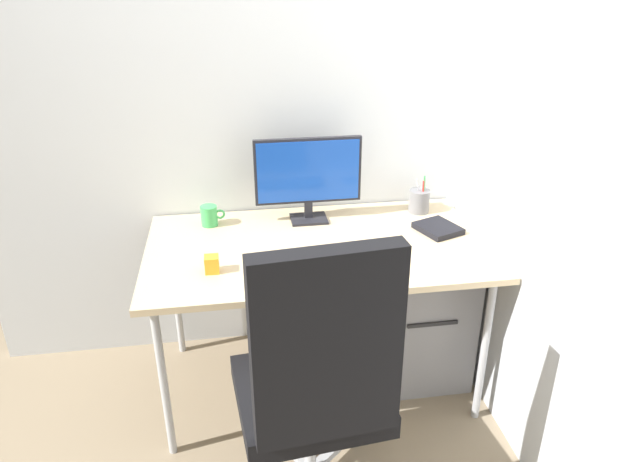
% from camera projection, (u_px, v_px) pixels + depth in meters
% --- Properties ---
extents(ground_plane, '(8.00, 8.00, 0.00)m').
position_uv_depth(ground_plane, '(317.00, 380.00, 2.78)').
color(ground_plane, gray).
extents(wall_back, '(3.02, 0.04, 2.80)m').
position_uv_depth(wall_back, '(302.00, 65.00, 2.58)').
color(wall_back, silver).
rests_on(wall_back, ground_plane).
extents(wall_side_right, '(0.04, 2.41, 2.80)m').
position_uv_depth(wall_side_right, '(532.00, 90.00, 2.09)').
color(wall_side_right, silver).
rests_on(wall_side_right, ground_plane).
extents(desk, '(1.44, 0.82, 0.73)m').
position_uv_depth(desk, '(317.00, 253.00, 2.49)').
color(desk, '#D1B78C').
rests_on(desk, ground_plane).
extents(office_chair, '(0.57, 0.57, 1.13)m').
position_uv_depth(office_chair, '(317.00, 381.00, 1.89)').
color(office_chair, black).
rests_on(office_chair, ground_plane).
extents(filing_cabinet, '(0.45, 0.52, 0.58)m').
position_uv_depth(filing_cabinet, '(413.00, 314.00, 2.77)').
color(filing_cabinet, gray).
rests_on(filing_cabinet, ground_plane).
extents(monitor, '(0.48, 0.13, 0.39)m').
position_uv_depth(monitor, '(308.00, 174.00, 2.61)').
color(monitor, black).
rests_on(monitor, desk).
extents(keyboard, '(0.38, 0.15, 0.02)m').
position_uv_depth(keyboard, '(314.00, 269.00, 2.25)').
color(keyboard, '#333338').
rests_on(keyboard, desk).
extents(mouse, '(0.07, 0.10, 0.04)m').
position_uv_depth(mouse, '(397.00, 261.00, 2.30)').
color(mouse, slate).
rests_on(mouse, desk).
extents(pen_holder, '(0.10, 0.10, 0.18)m').
position_uv_depth(pen_holder, '(419.00, 201.00, 2.77)').
color(pen_holder, slate).
rests_on(pen_holder, desk).
extents(notebook, '(0.21, 0.23, 0.03)m').
position_uv_depth(notebook, '(438.00, 228.00, 2.58)').
color(notebook, black).
rests_on(notebook, desk).
extents(coffee_mug, '(0.11, 0.07, 0.09)m').
position_uv_depth(coffee_mug, '(210.00, 216.00, 2.63)').
color(coffee_mug, '#3FAD59').
rests_on(coffee_mug, desk).
extents(desk_clamp_accessory, '(0.05, 0.05, 0.07)m').
position_uv_depth(desk_clamp_accessory, '(212.00, 264.00, 2.24)').
color(desk_clamp_accessory, orange).
rests_on(desk_clamp_accessory, desk).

